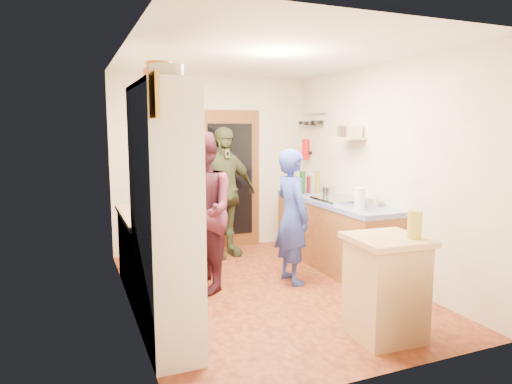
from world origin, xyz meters
TOP-DOWN VIEW (x-y plane):
  - floor at (0.00, 0.00)m, footprint 3.00×4.00m
  - ceiling at (0.00, 0.00)m, footprint 3.00×4.00m
  - wall_back at (0.00, 2.01)m, footprint 3.00×0.02m
  - wall_front at (0.00, -2.01)m, footprint 3.00×0.02m
  - wall_left at (-1.51, 0.00)m, footprint 0.02×4.00m
  - wall_right at (1.51, 0.00)m, footprint 0.02×4.00m
  - door_frame at (0.25, 1.97)m, footprint 0.95×0.06m
  - door_glass at (0.25, 1.94)m, footprint 0.70×0.02m
  - hutch_body at (-1.30, -0.80)m, footprint 0.40×1.20m
  - hutch_top_shelf at (-1.30, -0.80)m, footprint 0.40×1.14m
  - plate_stack at (-1.30, -1.08)m, footprint 0.26×0.26m
  - orange_pot_a at (-1.30, -0.78)m, footprint 0.21×0.21m
  - orange_pot_b at (-1.30, -0.48)m, footprint 0.17×0.17m
  - left_counter_base at (-1.20, 0.45)m, footprint 0.60×1.40m
  - left_counter_top at (-1.20, 0.45)m, footprint 0.64×1.44m
  - toaster at (-1.15, 0.01)m, footprint 0.25×0.17m
  - kettle at (-1.25, 0.30)m, footprint 0.20×0.20m
  - orange_bowl at (-1.12, 0.56)m, footprint 0.21×0.21m
  - chopping_board at (-1.18, 0.99)m, footprint 0.32×0.25m
  - right_counter_base at (1.20, 0.50)m, footprint 0.60×2.20m
  - right_counter_top at (1.20, 0.50)m, footprint 0.62×2.22m
  - hob at (1.20, 0.38)m, footprint 0.55×0.58m
  - pot_on_hob at (1.15, 0.53)m, footprint 0.20×0.20m
  - bottle_a at (1.05, 1.12)m, footprint 0.10×0.10m
  - bottle_b at (1.18, 1.17)m, footprint 0.08×0.08m
  - bottle_c at (1.31, 1.14)m, footprint 0.10×0.10m
  - paper_towel at (1.05, -0.28)m, footprint 0.13×0.13m
  - mixing_bowl at (1.30, -0.08)m, footprint 0.30×0.30m
  - island_base at (0.49, -1.48)m, footprint 0.58×0.58m
  - island_top at (0.49, -1.48)m, footprint 0.65×0.65m
  - cutting_board at (0.44, -1.43)m, footprint 0.37×0.30m
  - oil_jar at (0.66, -1.61)m, footprint 0.13×0.13m
  - pan_rail at (1.46, 1.52)m, footprint 0.02×0.65m
  - pan_hang_a at (1.40, 1.35)m, footprint 0.18×0.18m
  - pan_hang_b at (1.40, 1.55)m, footprint 0.16×0.16m
  - pan_hang_c at (1.40, 1.75)m, footprint 0.17×0.17m
  - wall_shelf at (1.37, 0.45)m, footprint 0.26×0.42m
  - radio at (1.37, 0.45)m, footprint 0.26×0.33m
  - ext_bracket at (1.47, 1.70)m, footprint 0.06×0.10m
  - fire_extinguisher at (1.41, 1.70)m, footprint 0.11×0.11m
  - picture_frame at (-1.48, -1.55)m, footprint 0.03×0.25m
  - person_hob at (0.42, 0.11)m, footprint 0.40×0.59m
  - person_left at (-0.65, 0.32)m, footprint 0.73×0.92m
  - person_back at (-0.00, 1.52)m, footprint 1.16×0.67m

SIDE VIEW (x-z plane):
  - floor at x=0.00m, z-range -0.02..0.00m
  - right_counter_base at x=1.20m, z-range 0.00..0.84m
  - left_counter_base at x=-1.20m, z-range 0.00..0.85m
  - island_base at x=0.49m, z-range 0.00..0.86m
  - person_hob at x=0.42m, z-range 0.00..1.60m
  - right_counter_top at x=1.20m, z-range 0.84..0.90m
  - left_counter_top at x=-1.20m, z-range 0.85..0.90m
  - island_top at x=0.49m, z-range 0.86..0.91m
  - cutting_board at x=0.44m, z-range 0.89..0.91m
  - person_left at x=-0.65m, z-range 0.00..1.81m
  - chopping_board at x=-1.18m, z-range 0.90..0.92m
  - hob at x=1.20m, z-range 0.90..0.94m
  - person_back at x=0.00m, z-range 0.00..1.86m
  - orange_bowl at x=-1.12m, z-range 0.90..0.99m
  - mixing_bowl at x=1.30m, z-range 0.90..1.01m
  - toaster at x=-1.15m, z-range 0.90..1.09m
  - kettle at x=-1.25m, z-range 0.90..1.10m
  - pot_on_hob at x=1.15m, z-range 0.94..1.07m
  - bottle_b at x=1.18m, z-range 0.90..1.15m
  - oil_jar at x=0.66m, z-range 0.91..1.15m
  - paper_towel at x=1.05m, z-range 0.90..1.16m
  - door_frame at x=0.25m, z-range 0.00..2.10m
  - door_glass at x=0.25m, z-range 0.20..1.90m
  - bottle_c at x=1.31m, z-range 0.90..1.21m
  - bottle_a at x=1.05m, z-range 0.90..1.23m
  - hutch_body at x=-1.30m, z-range 0.00..2.20m
  - wall_back at x=0.00m, z-range 0.00..2.60m
  - wall_front at x=0.00m, z-range 0.00..2.60m
  - wall_left at x=-1.51m, z-range 0.00..2.60m
  - wall_right at x=1.51m, z-range 0.00..2.60m
  - ext_bracket at x=1.47m, z-range 1.43..1.47m
  - fire_extinguisher at x=1.41m, z-range 1.34..1.66m
  - wall_shelf at x=1.37m, z-range 1.69..1.71m
  - radio at x=1.37m, z-range 1.72..1.86m
  - pan_hang_b at x=1.40m, z-range 1.88..1.92m
  - pan_hang_c at x=1.40m, z-range 1.89..1.93m
  - pan_hang_a at x=1.40m, z-range 1.90..1.94m
  - pan_rail at x=1.46m, z-range 2.04..2.06m
  - picture_frame at x=-1.48m, z-range 1.90..2.20m
  - hutch_top_shelf at x=-1.30m, z-range 2.16..2.20m
  - plate_stack at x=-1.30m, z-range 2.20..2.31m
  - orange_pot_b at x=-1.30m, z-range 2.20..2.35m
  - orange_pot_a at x=-1.30m, z-range 2.20..2.37m
  - ceiling at x=0.00m, z-range 2.60..2.62m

